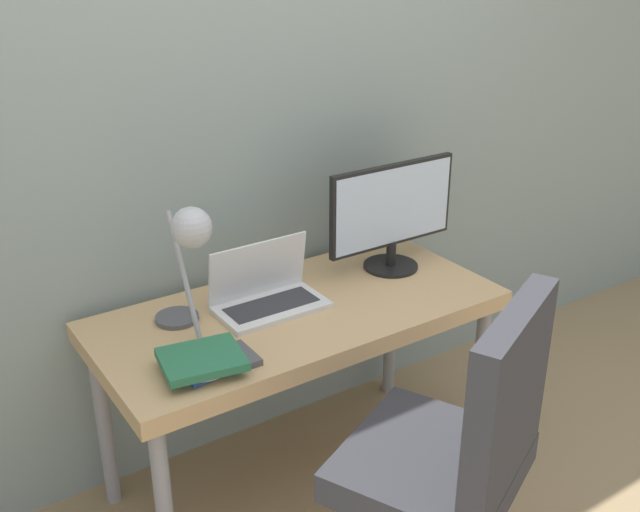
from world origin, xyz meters
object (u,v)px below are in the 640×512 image
object	(u,v)px
laptop	(267,294)
book_stack	(204,361)
desk_lamp	(189,244)
game_controller	(209,370)
office_chair	(459,448)
monitor	(392,212)

from	to	relation	value
laptop	book_stack	distance (m)	0.42
laptop	desk_lamp	bearing A→B (deg)	-168.29
laptop	desk_lamp	size ratio (longest dim) A/B	0.83
desk_lamp	game_controller	world-z (taller)	desk_lamp
office_chair	game_controller	bearing A→B (deg)	131.32
laptop	game_controller	distance (m)	0.45
laptop	desk_lamp	xyz separation A→B (m)	(-0.29, -0.06, 0.27)
desk_lamp	office_chair	world-z (taller)	desk_lamp
game_controller	book_stack	bearing A→B (deg)	84.48
desk_lamp	laptop	bearing A→B (deg)	11.71
monitor	office_chair	distance (m)	0.98
monitor	book_stack	xyz separation A→B (m)	(-0.88, -0.26, -0.19)
laptop	monitor	size ratio (longest dim) A/B	0.67
desk_lamp	game_controller	distance (m)	0.37
laptop	office_chair	distance (m)	0.83
monitor	game_controller	distance (m)	0.96
game_controller	laptop	bearing A→B (deg)	38.23
monitor	game_controller	bearing A→B (deg)	-161.56
office_chair	game_controller	world-z (taller)	office_chair
laptop	desk_lamp	distance (m)	0.40
book_stack	game_controller	bearing A→B (deg)	-95.52
book_stack	game_controller	size ratio (longest dim) A/B	1.82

